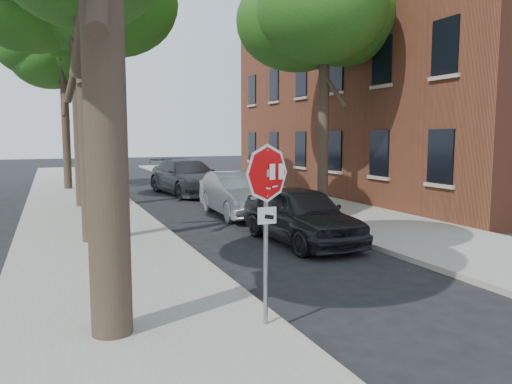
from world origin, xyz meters
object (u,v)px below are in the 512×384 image
(car_c, at_px, (187,177))
(car_b, at_px, (237,194))
(stop_sign, at_px, (267,199))
(tree_far, at_px, (62,48))
(car_a, at_px, (301,214))
(apartment_building, at_px, (424,38))
(tree_right, at_px, (323,16))

(car_c, bearing_deg, car_b, -97.03)
(stop_sign, height_order, tree_far, tree_far)
(tree_far, bearing_deg, car_a, -71.47)
(tree_far, bearing_deg, car_c, -36.71)
(car_b, bearing_deg, stop_sign, -105.98)
(apartment_building, height_order, tree_right, apartment_building)
(stop_sign, bearing_deg, car_a, 57.90)
(car_a, bearing_deg, car_b, 88.26)
(tree_right, bearing_deg, car_a, -124.71)
(tree_far, xyz_separation_m, car_a, (5.32, -15.88, -6.45))
(tree_far, bearing_deg, car_b, -64.16)
(apartment_building, distance_m, stop_sign, 21.10)
(stop_sign, bearing_deg, tree_right, 56.62)
(stop_sign, bearing_deg, apartment_building, 43.65)
(stop_sign, xyz_separation_m, tree_far, (-2.02, 21.14, 5.26))
(tree_far, distance_m, tree_right, 14.02)
(car_b, bearing_deg, tree_far, 117.87)
(car_b, relative_size, car_c, 0.81)
(tree_far, height_order, tree_right, same)
(stop_sign, distance_m, car_b, 10.73)
(stop_sign, distance_m, tree_far, 21.88)
(car_b, bearing_deg, tree_right, 1.85)
(car_a, distance_m, car_b, 4.89)
(tree_right, height_order, car_b, tree_right)
(tree_right, xyz_separation_m, car_b, (-3.38, 0.01, -6.44))
(tree_far, bearing_deg, tree_right, -51.66)
(apartment_building, height_order, car_a, apartment_building)
(apartment_building, xyz_separation_m, car_c, (-11.40, 3.14, -6.81))
(car_b, bearing_deg, apartment_building, 20.82)
(tree_right, bearing_deg, apartment_building, 25.87)
(tree_right, bearing_deg, tree_far, 128.34)
(tree_far, distance_m, car_c, 9.20)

